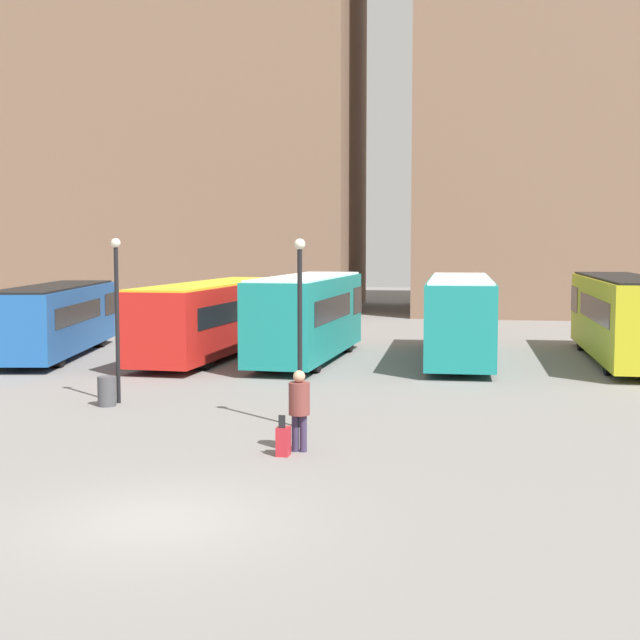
{
  "coord_description": "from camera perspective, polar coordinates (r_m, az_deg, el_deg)",
  "views": [
    {
      "loc": [
        4.9,
        -13.97,
        4.63
      ],
      "look_at": [
        0.68,
        13.55,
        2.23
      ],
      "focal_mm": 50.0,
      "sensor_mm": 36.0,
      "label": 1
    }
  ],
  "objects": [
    {
      "name": "bus_0",
      "position": [
        38.07,
        -16.56,
        0.14
      ],
      "size": [
        4.19,
        10.92,
        2.91
      ],
      "rotation": [
        0.0,
        0.0,
        1.73
      ],
      "color": "#1E56A3",
      "rests_on": "ground_plane"
    },
    {
      "name": "bus_2",
      "position": [
        35.09,
        -0.77,
        0.34
      ],
      "size": [
        3.2,
        10.27,
        3.36
      ],
      "rotation": [
        0.0,
        0.0,
        1.5
      ],
      "color": "#19847F",
      "rests_on": "ground_plane"
    },
    {
      "name": "suitcase",
      "position": [
        19.62,
        -2.36,
        -7.74
      ],
      "size": [
        0.29,
        0.36,
        0.92
      ],
      "rotation": [
        0.0,
        0.0,
        1.51
      ],
      "color": "#B7232D",
      "rests_on": "ground_plane"
    },
    {
      "name": "building_block_right",
      "position": [
        63.76,
        15.49,
        17.11
      ],
      "size": [
        19.49,
        14.57,
        36.53
      ],
      "color": "#7F604C",
      "rests_on": "ground_plane"
    },
    {
      "name": "bus_4",
      "position": [
        36.67,
        18.77,
        0.28
      ],
      "size": [
        2.61,
        12.02,
        3.34
      ],
      "rotation": [
        0.0,
        0.0,
        1.56
      ],
      "color": "gold",
      "rests_on": "ground_plane"
    },
    {
      "name": "traveler",
      "position": [
        19.84,
        -1.34,
        -5.36
      ],
      "size": [
        0.5,
        0.5,
        1.83
      ],
      "rotation": [
        0.0,
        0.0,
        1.51
      ],
      "color": "#382D4C",
      "rests_on": "ground_plane"
    },
    {
      "name": "trash_bin",
      "position": [
        26.14,
        -13.49,
        -4.46
      ],
      "size": [
        0.52,
        0.52,
        0.85
      ],
      "color": "#47474C",
      "rests_on": "ground_plane"
    },
    {
      "name": "lamp_post_0",
      "position": [
        26.28,
        -12.87,
        0.97
      ],
      "size": [
        0.28,
        0.28,
        4.78
      ],
      "color": "black",
      "rests_on": "ground_plane"
    },
    {
      "name": "ground_plane",
      "position": [
        15.51,
        -10.38,
        -12.51
      ],
      "size": [
        160.0,
        160.0,
        0.0
      ],
      "primitive_type": "plane",
      "color": "slate"
    },
    {
      "name": "bus_3",
      "position": [
        35.72,
        8.94,
        0.31
      ],
      "size": [
        2.49,
        11.26,
        3.3
      ],
      "rotation": [
        0.0,
        0.0,
        1.57
      ],
      "color": "#19847F",
      "rests_on": "ground_plane"
    },
    {
      "name": "lamp_post_1",
      "position": [
        22.22,
        -1.3,
        0.34
      ],
      "size": [
        0.28,
        0.28,
        4.75
      ],
      "color": "black",
      "rests_on": "ground_plane"
    },
    {
      "name": "bus_1",
      "position": [
        36.84,
        -6.85,
        0.27
      ],
      "size": [
        3.53,
        12.53,
        3.02
      ],
      "rotation": [
        0.0,
        0.0,
        1.5
      ],
      "color": "red",
      "rests_on": "ground_plane"
    }
  ]
}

